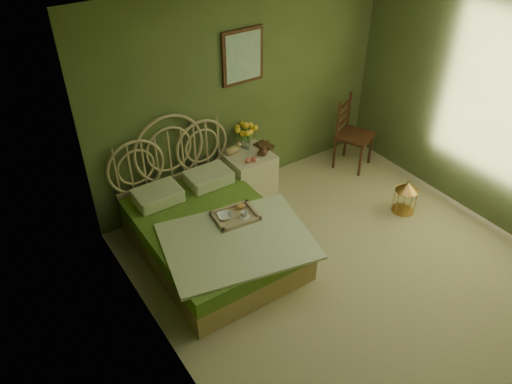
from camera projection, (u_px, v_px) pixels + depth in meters
floor at (361, 283)px, 5.22m from camera, size 4.50×4.50×0.00m
ceiling at (404, 37)px, 3.70m from camera, size 4.50×4.50×0.00m
wall_back at (244, 92)px, 5.97m from camera, size 4.00×0.00×4.00m
wall_left at (177, 269)px, 3.56m from camera, size 0.00×4.50×4.50m
wall_art at (243, 57)px, 5.68m from camera, size 0.54×0.04×0.64m
bed at (211, 231)px, 5.45m from camera, size 1.66×2.11×1.30m
nightstand at (248, 170)px, 6.30m from camera, size 0.55×0.55×1.04m
chair at (351, 128)px, 6.79m from camera, size 0.58×0.58×0.99m
birdcage at (405, 197)px, 6.10m from camera, size 0.27×0.27×0.42m
book_lower at (259, 148)px, 6.23m from camera, size 0.22×0.26×0.02m
book_upper at (259, 147)px, 6.22m from camera, size 0.21×0.25×0.02m
cereal_bowl at (225, 216)px, 5.29m from camera, size 0.19×0.19×0.04m
coffee_cup at (245, 214)px, 5.29m from camera, size 0.09×0.09×0.07m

